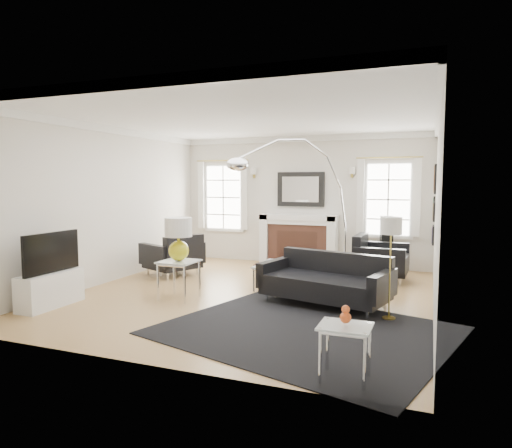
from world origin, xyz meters
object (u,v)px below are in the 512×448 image
at_px(fireplace, 298,241).
at_px(armchair_right, 378,259).
at_px(sofa, 327,282).
at_px(coffee_table, 287,266).
at_px(armchair_left, 174,256).
at_px(gourd_lamp, 178,236).
at_px(arc_floor_lamp, 294,204).

bearing_deg(fireplace, armchair_right, -26.96).
relative_size(sofa, coffee_table, 2.15).
distance_m(armchair_left, gourd_lamp, 1.96).
bearing_deg(fireplace, coffee_table, -79.05).
distance_m(armchair_left, arc_floor_lamp, 2.64).
height_order(fireplace, sofa, fireplace).
bearing_deg(armchair_right, coffee_table, -136.66).
height_order(armchair_left, coffee_table, armchair_left).
xyz_separation_m(fireplace, arc_floor_lamp, (0.46, -1.92, 0.89)).
relative_size(armchair_left, armchair_right, 1.19).
relative_size(sofa, arc_floor_lamp, 0.77).
bearing_deg(arc_floor_lamp, sofa, -50.96).
xyz_separation_m(fireplace, coffee_table, (0.43, -2.20, -0.15)).
bearing_deg(sofa, armchair_left, 162.37).
distance_m(armchair_right, gourd_lamp, 3.76).
height_order(fireplace, gourd_lamp, gourd_lamp).
bearing_deg(fireplace, sofa, -66.49).
xyz_separation_m(sofa, arc_floor_lamp, (-0.80, 0.99, 1.09)).
xyz_separation_m(sofa, gourd_lamp, (-2.19, -0.53, 0.65)).
distance_m(coffee_table, gourd_lamp, 1.93).
bearing_deg(armchair_right, sofa, -104.80).
bearing_deg(sofa, armchair_right, 75.20).
xyz_separation_m(armchair_left, coffee_table, (2.38, -0.32, 0.02)).
relative_size(fireplace, sofa, 0.84).
bearing_deg(coffee_table, fireplace, 100.95).
distance_m(fireplace, armchair_left, 2.72).
distance_m(sofa, coffee_table, 1.10).
xyz_separation_m(fireplace, armchair_left, (-1.96, -1.88, -0.17)).
xyz_separation_m(sofa, armchair_left, (-3.22, 1.02, 0.03)).
bearing_deg(armchair_left, coffee_table, -7.58).
distance_m(armchair_left, coffee_table, 2.40).
height_order(coffee_table, arc_floor_lamp, arc_floor_lamp).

